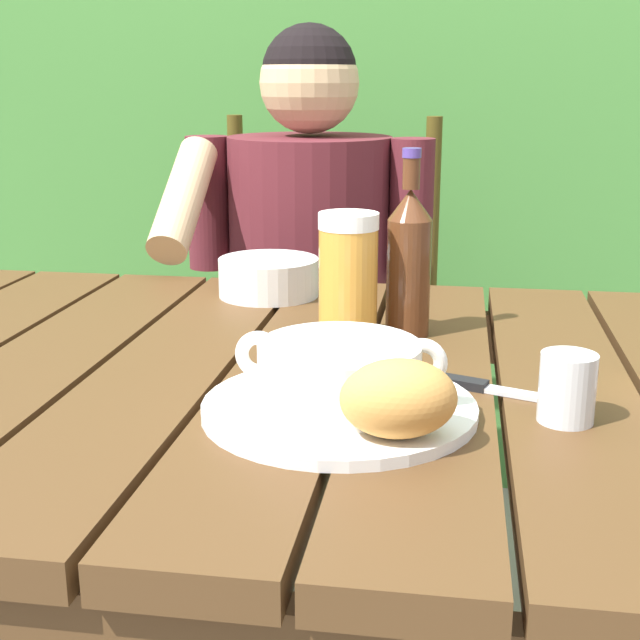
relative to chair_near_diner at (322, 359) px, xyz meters
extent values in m
cube|color=#4D331A|center=(-0.21, -0.89, 0.27)|extent=(0.15, 0.90, 0.04)
cube|color=#4D331A|center=(-0.05, -0.89, 0.27)|extent=(0.15, 0.90, 0.04)
cube|color=#4D331A|center=(0.11, -0.89, 0.27)|extent=(0.15, 0.90, 0.04)
cube|color=#4D331A|center=(0.26, -0.89, 0.27)|extent=(0.15, 0.90, 0.04)
cube|color=#4D331A|center=(0.42, -0.89, 0.27)|extent=(0.15, 0.90, 0.04)
cube|color=#4D331A|center=(0.11, -0.47, 0.21)|extent=(1.35, 0.03, 0.08)
cube|color=#438037|center=(0.11, 0.69, 0.47)|extent=(3.06, 0.60, 1.90)
cylinder|color=#483B12|center=(0.23, -0.28, -0.26)|extent=(0.04, 0.04, 0.43)
cylinder|color=#483B12|center=(-0.23, -0.28, -0.26)|extent=(0.04, 0.04, 0.43)
cylinder|color=#483B12|center=(0.23, 0.15, -0.26)|extent=(0.04, 0.04, 0.43)
cylinder|color=#483B12|center=(-0.23, 0.15, -0.26)|extent=(0.04, 0.04, 0.43)
cube|color=#483B12|center=(0.00, -0.06, -0.04)|extent=(0.49, 0.47, 0.02)
cylinder|color=#483B12|center=(0.23, 0.15, 0.24)|extent=(0.04, 0.04, 0.58)
cylinder|color=#483B12|center=(-0.23, 0.15, 0.24)|extent=(0.04, 0.04, 0.58)
cube|color=#483B12|center=(0.00, 0.15, 0.16)|extent=(0.46, 0.02, 0.04)
cube|color=#483B12|center=(0.00, 0.15, 0.30)|extent=(0.46, 0.02, 0.04)
cube|color=#483B12|center=(0.00, 0.15, 0.44)|extent=(0.46, 0.02, 0.04)
cylinder|color=#561E25|center=(0.09, -0.36, -0.26)|extent=(0.11, 0.11, 0.45)
cylinder|color=#561E25|center=(0.09, -0.26, 0.03)|extent=(0.13, 0.40, 0.13)
cylinder|color=#561E25|center=(-0.09, -0.36, -0.26)|extent=(0.11, 0.11, 0.45)
cylinder|color=#561E25|center=(-0.08, -0.26, 0.03)|extent=(0.13, 0.40, 0.13)
cylinder|color=#561E25|center=(0.00, -0.16, 0.27)|extent=(0.32, 0.32, 0.47)
sphere|color=tan|center=(0.00, -0.16, 0.60)|extent=(0.19, 0.19, 0.19)
sphere|color=black|center=(0.00, -0.16, 0.62)|extent=(0.18, 0.18, 0.18)
cylinder|color=#561E25|center=(0.20, -0.18, 0.37)|extent=(0.08, 0.08, 0.26)
cylinder|color=#561E25|center=(-0.20, -0.18, 0.37)|extent=(0.08, 0.08, 0.26)
cylinder|color=tan|center=(-0.20, -0.34, 0.40)|extent=(0.07, 0.25, 0.21)
cylinder|color=white|center=(0.18, -1.03, 0.29)|extent=(0.28, 0.28, 0.01)
cylinder|color=white|center=(0.18, -1.03, 0.33)|extent=(0.17, 0.17, 0.06)
cylinder|color=#974925|center=(0.18, -1.03, 0.34)|extent=(0.15, 0.15, 0.01)
torus|color=white|center=(0.09, -1.03, 0.34)|extent=(0.05, 0.01, 0.05)
torus|color=white|center=(0.26, -1.03, 0.34)|extent=(0.05, 0.01, 0.05)
ellipsoid|color=#CD8F44|center=(0.24, -1.10, 0.33)|extent=(0.12, 0.10, 0.07)
cylinder|color=gold|center=(0.15, -0.77, 0.36)|extent=(0.08, 0.08, 0.15)
cylinder|color=white|center=(0.15, -0.77, 0.44)|extent=(0.08, 0.08, 0.02)
cylinder|color=#522C17|center=(0.23, -0.73, 0.36)|extent=(0.06, 0.06, 0.15)
cone|color=#522C17|center=(0.23, -0.73, 0.46)|extent=(0.06, 0.06, 0.04)
cylinder|color=#522C17|center=(0.23, -0.73, 0.50)|extent=(0.02, 0.02, 0.04)
cylinder|color=#4C388B|center=(0.23, -0.73, 0.52)|extent=(0.02, 0.02, 0.01)
cylinder|color=silver|center=(0.40, -1.01, 0.32)|extent=(0.06, 0.06, 0.07)
cube|color=silver|center=(0.36, -0.95, 0.29)|extent=(0.13, 0.06, 0.00)
cube|color=black|center=(0.29, -0.93, 0.29)|extent=(0.07, 0.04, 0.01)
cylinder|color=white|center=(0.00, -0.55, 0.31)|extent=(0.16, 0.16, 0.06)
camera|label=1|loc=(0.29, -1.85, 0.62)|focal=49.04mm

